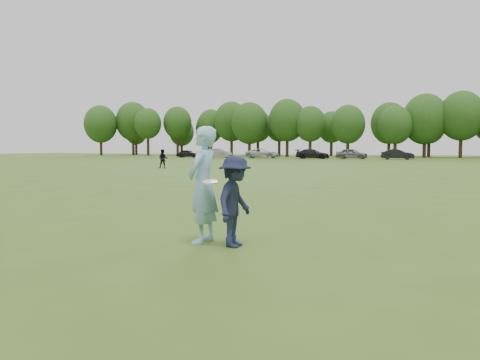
{
  "coord_description": "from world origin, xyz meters",
  "views": [
    {
      "loc": [
        4.2,
        -7.97,
        1.75
      ],
      "look_at": [
        0.67,
        0.57,
        1.1
      ],
      "focal_mm": 35.0,
      "sensor_mm": 36.0,
      "label": 1
    }
  ],
  "objects": [
    {
      "name": "ground",
      "position": [
        0.0,
        0.0,
        0.0
      ],
      "size": [
        200.0,
        200.0,
        0.0
      ],
      "primitive_type": "plane",
      "color": "#365818",
      "rests_on": "ground"
    },
    {
      "name": "car_f",
      "position": [
        -0.37,
        60.17,
        0.73
      ],
      "size": [
        4.56,
        2.04,
        1.45
      ],
      "primitive_type": "imported",
      "rotation": [
        0.0,
        0.0,
        1.69
      ],
      "color": "black",
      "rests_on": "ground"
    },
    {
      "name": "player_far_a",
      "position": [
        -16.22,
        24.97,
        0.79
      ],
      "size": [
        0.94,
        0.86,
        1.57
      ],
      "primitive_type": "imported",
      "rotation": [
        0.0,
        0.0,
        0.43
      ],
      "color": "black",
      "rests_on": "ground"
    },
    {
      "name": "car_d",
      "position": [
        -12.31,
        60.19,
        0.72
      ],
      "size": [
        5.02,
        2.19,
        1.44
      ],
      "primitive_type": "imported",
      "rotation": [
        0.0,
        0.0,
        1.61
      ],
      "color": "black",
      "rests_on": "ground"
    },
    {
      "name": "treeline",
      "position": [
        2.81,
        76.9,
        6.26
      ],
      "size": [
        130.35,
        18.39,
        11.74
      ],
      "color": "#332114",
      "rests_on": "ground"
    },
    {
      "name": "car_a",
      "position": [
        -33.34,
        60.37,
        0.65
      ],
      "size": [
        4.0,
        2.05,
        1.3
      ],
      "primitive_type": "imported",
      "rotation": [
        0.0,
        0.0,
        1.71
      ],
      "color": "black",
      "rests_on": "ground"
    },
    {
      "name": "car_c",
      "position": [
        -20.55,
        61.19,
        0.73
      ],
      "size": [
        5.45,
        2.84,
        1.46
      ],
      "primitive_type": "imported",
      "rotation": [
        0.0,
        0.0,
        1.65
      ],
      "color": "#B7B8BC",
      "rests_on": "ground"
    },
    {
      "name": "disc_in_play",
      "position": [
        0.6,
        -0.62,
        1.14
      ],
      "size": [
        0.28,
        0.27,
        0.09
      ],
      "color": "white",
      "rests_on": "ground"
    },
    {
      "name": "car_b",
      "position": [
        -27.55,
        59.54,
        0.76
      ],
      "size": [
        4.64,
        1.76,
        1.51
      ],
      "primitive_type": "imported",
      "rotation": [
        0.0,
        0.0,
        1.54
      ],
      "color": "gray",
      "rests_on": "ground"
    },
    {
      "name": "car_e",
      "position": [
        -6.76,
        61.18,
        0.77
      ],
      "size": [
        4.6,
        2.02,
        1.54
      ],
      "primitive_type": "imported",
      "rotation": [
        0.0,
        0.0,
        1.53
      ],
      "color": "slate",
      "rests_on": "ground"
    },
    {
      "name": "defender",
      "position": [
        1.01,
        -0.48,
        0.8
      ],
      "size": [
        0.6,
        1.04,
        1.6
      ],
      "primitive_type": "imported",
      "rotation": [
        0.0,
        0.0,
        1.56
      ],
      "color": "#191E37",
      "rests_on": "ground"
    },
    {
      "name": "thrower",
      "position": [
        0.33,
        -0.38,
        1.07
      ],
      "size": [
        0.55,
        0.8,
        2.13
      ],
      "primitive_type": "imported",
      "rotation": [
        0.0,
        0.0,
        -1.52
      ],
      "color": "#93C4E3",
      "rests_on": "ground"
    }
  ]
}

